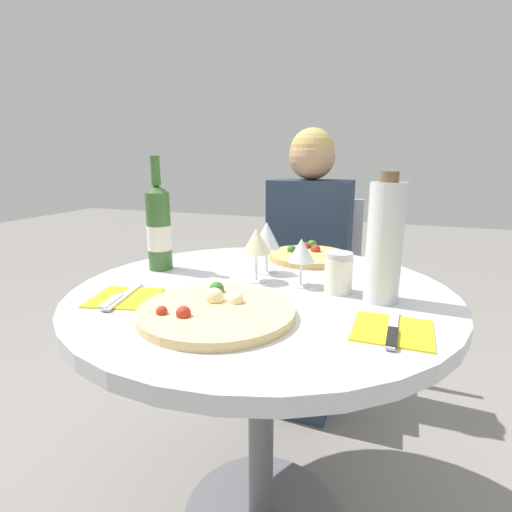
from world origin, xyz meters
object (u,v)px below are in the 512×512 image
Objects in this scene: pizza_large at (216,311)px; tall_carafe at (384,242)px; chair_behind_diner at (311,295)px; seated_diner at (305,280)px; dining_table at (261,335)px; wine_bottle at (159,228)px.

pizza_large is 1.12× the size of tall_carafe.
chair_behind_diner is 1.11m from pizza_large.
seated_diner is 0.85m from tall_carafe.
dining_table is 0.44m from wine_bottle.
wine_bottle is at bearing 168.62° from dining_table.
seated_diner is (-0.05, 0.71, -0.06)m from dining_table.
dining_table is 3.24× the size of tall_carafe.
tall_carafe is at bearing -5.32° from wine_bottle.
chair_behind_diner is (-0.05, 0.85, -0.18)m from dining_table.
wine_bottle is (-0.35, 0.07, 0.26)m from dining_table.
wine_bottle is at bearing 68.73° from chair_behind_diner.
dining_table is at bearing -11.38° from wine_bottle.
chair_behind_diner is at bearing -90.00° from seated_diner.
wine_bottle is at bearing 174.68° from tall_carafe.
seated_diner reaches higher than wine_bottle.
seated_diner is 3.95× the size of tall_carafe.
seated_diner is 0.94m from pizza_large.
chair_behind_diner is 2.61× the size of pizza_large.
chair_behind_diner is 0.74× the size of seated_diner.
wine_bottle is at bearing 64.71° from seated_diner.
chair_behind_diner is 0.94m from wine_bottle.
dining_table is at bearing -177.98° from tall_carafe.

